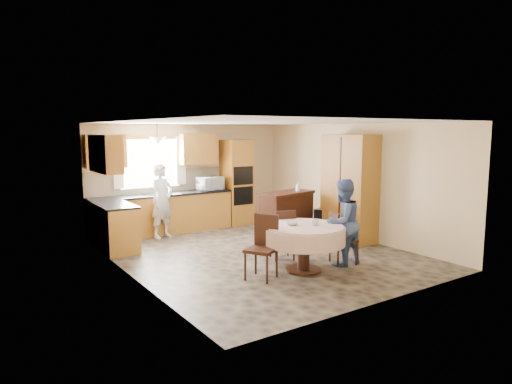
{
  "coord_description": "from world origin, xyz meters",
  "views": [
    {
      "loc": [
        -4.81,
        -7.03,
        2.34
      ],
      "look_at": [
        0.13,
        0.3,
        1.15
      ],
      "focal_mm": 32.0,
      "sensor_mm": 36.0,
      "label": 1
    }
  ],
  "objects": [
    {
      "name": "sideboard",
      "position": [
        1.27,
        0.79,
        0.47
      ],
      "size": [
        1.42,
        0.82,
        0.95
      ],
      "primitive_type": "cube",
      "rotation": [
        0.0,
        0.0,
        0.21
      ],
      "color": "#36180E",
      "rests_on": "floor"
    },
    {
      "name": "wall_front",
      "position": [
        0.0,
        -3.0,
        1.25
      ],
      "size": [
        5.0,
        0.02,
        2.5
      ],
      "primitive_type": "cube",
      "color": "#D4B688",
      "rests_on": "floor"
    },
    {
      "name": "backsplash",
      "position": [
        -0.85,
        2.99,
        1.18
      ],
      "size": [
        3.3,
        0.02,
        0.55
      ],
      "primitive_type": "cube",
      "color": "beige",
      "rests_on": "wall_back"
    },
    {
      "name": "ceiling",
      "position": [
        0.0,
        0.0,
        2.5
      ],
      "size": [
        5.0,
        6.0,
        0.01
      ],
      "primitive_type": "cube",
      "color": "white",
      "rests_on": "wall_back"
    },
    {
      "name": "wall_cab_side",
      "position": [
        -2.33,
        1.8,
        1.91
      ],
      "size": [
        0.33,
        1.2,
        0.72
      ],
      "primitive_type": "cube",
      "color": "#B7752D",
      "rests_on": "wall_left"
    },
    {
      "name": "floor",
      "position": [
        0.0,
        0.0,
        0.0
      ],
      "size": [
        5.0,
        6.0,
        0.01
      ],
      "primitive_type": "cube",
      "color": "brown",
      "rests_on": "ground"
    },
    {
      "name": "wall_left",
      "position": [
        -2.5,
        0.0,
        1.25
      ],
      "size": [
        0.02,
        6.0,
        2.5
      ],
      "primitive_type": "cube",
      "color": "#D4B688",
      "rests_on": "floor"
    },
    {
      "name": "base_cab_back",
      "position": [
        -0.85,
        2.7,
        0.44
      ],
      "size": [
        3.3,
        0.6,
        0.88
      ],
      "primitive_type": "cube",
      "color": "gold",
      "rests_on": "floor"
    },
    {
      "name": "oven_upper",
      "position": [
        1.15,
        2.38,
        1.25
      ],
      "size": [
        0.56,
        0.01,
        0.45
      ],
      "primitive_type": "cube",
      "color": "black",
      "rests_on": "oven_tower"
    },
    {
      "name": "wall_back",
      "position": [
        0.0,
        3.0,
        1.25
      ],
      "size": [
        5.0,
        0.02,
        2.5
      ],
      "primitive_type": "cube",
      "color": "#D4B688",
      "rests_on": "floor"
    },
    {
      "name": "curtain_right",
      "position": [
        -0.25,
        2.93,
        1.65
      ],
      "size": [
        0.22,
        0.02,
        1.15
      ],
      "primitive_type": "cube",
      "color": "white",
      "rests_on": "wall_back"
    },
    {
      "name": "bowl_sideboard",
      "position": [
        1.03,
        0.79,
        0.98
      ],
      "size": [
        0.25,
        0.25,
        0.05
      ],
      "primitive_type": "imported",
      "rotation": [
        0.0,
        0.0,
        0.19
      ],
      "color": "#B2B2B2",
      "rests_on": "sideboard"
    },
    {
      "name": "oven_tower",
      "position": [
        1.15,
        2.69,
        1.06
      ],
      "size": [
        0.66,
        0.62,
        2.12
      ],
      "primitive_type": "cube",
      "color": "gold",
      "rests_on": "floor"
    },
    {
      "name": "chair_back",
      "position": [
        0.12,
        -0.59,
        0.51
      ],
      "size": [
        0.51,
        0.51,
        0.93
      ],
      "rotation": [
        0.0,
        0.0,
        2.8
      ],
      "color": "#36180E",
      "rests_on": "floor"
    },
    {
      "name": "bottle_sideboard",
      "position": [
        1.58,
        0.79,
        1.08
      ],
      "size": [
        0.12,
        0.12,
        0.27
      ],
      "primitive_type": "imported",
      "rotation": [
        0.0,
        0.0,
        -0.21
      ],
      "color": "silver",
      "rests_on": "sideboard"
    },
    {
      "name": "curtain_left",
      "position": [
        -1.75,
        2.93,
        1.65
      ],
      "size": [
        0.22,
        0.02,
        1.15
      ],
      "primitive_type": "cube",
      "color": "white",
      "rests_on": "wall_back"
    },
    {
      "name": "cupboard",
      "position": [
        2.22,
        -0.17,
        1.13
      ],
      "size": [
        0.59,
        1.19,
        2.26
      ],
      "primitive_type": "cube",
      "color": "gold",
      "rests_on": "floor"
    },
    {
      "name": "person_dining",
      "position": [
        0.8,
        -1.41,
        0.76
      ],
      "size": [
        0.79,
        0.64,
        1.52
      ],
      "primitive_type": "imported",
      "rotation": [
        0.0,
        0.0,
        3.23
      ],
      "color": "#3E5587",
      "rests_on": "floor"
    },
    {
      "name": "oven_lower",
      "position": [
        1.15,
        2.38,
        0.75
      ],
      "size": [
        0.56,
        0.01,
        0.45
      ],
      "primitive_type": "cube",
      "color": "black",
      "rests_on": "oven_tower"
    },
    {
      "name": "person_sink",
      "position": [
        -1.01,
        2.3,
        0.82
      ],
      "size": [
        0.7,
        0.59,
        1.64
      ],
      "primitive_type": "imported",
      "rotation": [
        0.0,
        0.0,
        0.38
      ],
      "color": "silver",
      "rests_on": "floor"
    },
    {
      "name": "base_cab_left",
      "position": [
        -2.2,
        1.8,
        0.44
      ],
      "size": [
        0.6,
        1.2,
        0.88
      ],
      "primitive_type": "cube",
      "color": "gold",
      "rests_on": "floor"
    },
    {
      "name": "framed_picture",
      "position": [
        2.47,
        0.3,
        1.55
      ],
      "size": [
        0.06,
        0.65,
        0.54
      ],
      "color": "gold",
      "rests_on": "wall_right"
    },
    {
      "name": "wall_cab_left",
      "position": [
        -2.05,
        2.83,
        1.91
      ],
      "size": [
        0.85,
        0.33,
        0.72
      ],
      "primitive_type": "cube",
      "color": "#B7752D",
      "rests_on": "wall_back"
    },
    {
      "name": "wall_right",
      "position": [
        2.5,
        0.0,
        1.25
      ],
      "size": [
        0.02,
        6.0,
        2.5
      ],
      "primitive_type": "cube",
      "color": "#D4B688",
      "rests_on": "floor"
    },
    {
      "name": "microwave",
      "position": [
        0.37,
        2.65,
        1.08
      ],
      "size": [
        0.64,
        0.48,
        0.32
      ],
      "primitive_type": "imported",
      "rotation": [
        0.0,
        0.0,
        0.17
      ],
      "color": "silver",
      "rests_on": "counter_back"
    },
    {
      "name": "bowl_table",
      "position": [
        -0.14,
        -1.18,
        0.81
      ],
      "size": [
        0.26,
        0.26,
        0.06
      ],
      "primitive_type": "imported",
      "rotation": [
        0.0,
        0.0,
        -0.3
      ],
      "color": "#B2B2B2",
      "rests_on": "dining_table"
    },
    {
      "name": "counter_left",
      "position": [
        -2.2,
        1.8,
        0.9
      ],
      "size": [
        0.64,
        1.2,
        0.04
      ],
      "primitive_type": "cube",
      "color": "black",
      "rests_on": "base_cab_left"
    },
    {
      "name": "window",
      "position": [
        -1.0,
        2.98,
        1.6
      ],
      "size": [
        1.4,
        0.03,
        1.1
      ],
      "primitive_type": "cube",
      "color": "white",
      "rests_on": "wall_back"
    },
    {
      "name": "pendant",
      "position": [
        -1.0,
        2.5,
        2.12
      ],
      "size": [
        0.36,
        0.36,
        0.18
      ],
      "primitive_type": "cone",
      "rotation": [
        3.14,
        0.0,
        0.0
      ],
      "color": "beige",
      "rests_on": "ceiling"
    },
    {
      "name": "chair_left",
      "position": [
        -0.75,
        -1.21,
        0.56
      ],
      "size": [
        0.6,
        0.6,
        1.01
      ],
      "rotation": [
        0.0,
        0.0,
        -1.04
      ],
      "color": "#36180E",
      "rests_on": "floor"
    },
    {
      "name": "dining_table",
      "position": [
        -0.0,
        -1.32,
        0.61
      ],
      "size": [
        1.37,
        1.37,
        0.78
      ],
      "color": "#36180E",
      "rests_on": "floor"
    },
    {
      "name": "cup_table",
      "position": [
        0.17,
        -1.39,
        0.83
      ],
      "size": [
        0.14,
        0.14,
        0.1
      ],
      "primitive_type": "imported",
      "rotation": [
        0.0,
        0.0,
        0.12
      ],
      "color": "#B2B2B2",
      "rests_on": "dining_table"
    },
    {
      "name": "wall_cab_right",
      "position": [
        0.15,
        2.83,
        1.91
      ],
      "size": [
        0.9,
        0.33,
        0.72
      ],
      "primitive_type": "cube",
      "color": "#B7752D",
      "rests_on": "wall_back"
    },
    {
      "name": "chair_right",
      "position": [
        0.8,
        -1.34,
        0.51
      ],
      "size": [
        0.51,
        0.51,
        0.93
      ],
      "rotation": [
        0.0,
        0.0,
        1.23
      ],
      "color": "#36180E",
      "rests_on": "floor"
    },
    {
      "name": "space_heater",
      "position": [
        2.11,
        0.49,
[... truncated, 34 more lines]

